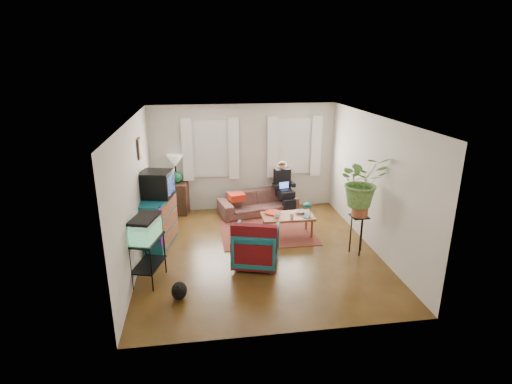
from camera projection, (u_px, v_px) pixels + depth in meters
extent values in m
cube|color=#4F2B14|center=(259.00, 251.00, 7.84)|extent=(4.50, 5.00, 0.01)
cube|color=white|center=(259.00, 118.00, 7.02)|extent=(4.50, 5.00, 0.01)
cube|color=silver|center=(244.00, 158.00, 9.78)|extent=(4.50, 0.01, 2.60)
cube|color=silver|center=(289.00, 248.00, 5.08)|extent=(4.50, 0.01, 2.60)
cube|color=silver|center=(135.00, 194.00, 7.12)|extent=(0.01, 5.00, 2.60)
cube|color=silver|center=(374.00, 183.00, 7.74)|extent=(0.01, 5.00, 2.60)
cube|color=white|center=(211.00, 149.00, 9.57)|extent=(1.08, 0.04, 1.38)
cube|color=white|center=(294.00, 146.00, 9.86)|extent=(1.08, 0.04, 1.38)
cube|color=white|center=(211.00, 150.00, 9.50)|extent=(1.36, 0.06, 1.50)
cube|color=white|center=(295.00, 147.00, 9.78)|extent=(1.36, 0.06, 1.50)
cube|color=#3D2616|center=(140.00, 148.00, 7.72)|extent=(0.04, 0.32, 0.40)
cube|color=maroon|center=(267.00, 232.00, 8.69)|extent=(2.01, 1.61, 0.01)
imported|color=brown|center=(258.00, 199.00, 9.69)|extent=(1.99, 1.13, 0.74)
cube|color=#3E2717|center=(177.00, 198.00, 9.72)|extent=(0.60, 0.60, 0.76)
cube|color=#106464|center=(157.00, 221.00, 8.05)|extent=(0.78, 1.18, 0.98)
cube|color=black|center=(157.00, 184.00, 7.92)|extent=(0.71, 0.67, 0.52)
cube|color=black|center=(148.00, 260.00, 6.68)|extent=(0.56, 0.77, 0.78)
cube|color=#7FD899|center=(145.00, 228.00, 6.49)|extent=(0.51, 0.70, 0.41)
ellipsoid|color=black|center=(179.00, 289.00, 6.26)|extent=(0.32, 0.42, 0.32)
imported|color=navy|center=(256.00, 244.00, 7.24)|extent=(0.95, 0.92, 0.80)
cube|color=#9E0A0A|center=(254.00, 243.00, 6.90)|extent=(0.82, 0.40, 0.66)
cube|color=olive|center=(287.00, 225.00, 8.51)|extent=(1.09, 0.60, 0.45)
imported|color=white|center=(277.00, 216.00, 8.30)|extent=(0.12, 0.12, 0.10)
imported|color=beige|center=(292.00, 216.00, 8.27)|extent=(0.10, 0.10, 0.09)
imported|color=white|center=(300.00, 212.00, 8.57)|extent=(0.22, 0.22, 0.05)
cylinder|color=#B21414|center=(273.00, 213.00, 8.54)|extent=(0.34, 0.34, 0.04)
cube|color=black|center=(358.00, 235.00, 7.66)|extent=(0.34, 0.34, 0.78)
imported|color=#599947|center=(362.00, 189.00, 7.37)|extent=(0.91, 0.80, 0.98)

